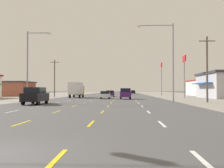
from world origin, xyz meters
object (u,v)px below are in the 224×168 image
(suv_far_left_nearest, at_px, (35,96))
(pole_sign_right_row_2, at_px, (161,72))
(sedan_center_turn_mid, at_px, (105,95))
(hatchback_far_right_farthest, at_px, (133,92))
(hatchback_center_turn_far, at_px, (111,94))
(sedan_inner_right_farther, at_px, (125,92))
(pole_sign_right_row_1, at_px, (184,65))
(suv_inner_right_near, at_px, (125,93))
(box_truck_far_left_midfar, at_px, (76,89))
(streetlight_left_row_0, at_px, (30,62))
(sedan_inner_left_distant_a, at_px, (108,92))
(streetlight_right_row_0, at_px, (169,56))

(suv_far_left_nearest, xyz_separation_m, pole_sign_right_row_2, (21.40, 51.81, 5.92))
(sedan_center_turn_mid, xyz_separation_m, hatchback_far_right_farthest, (7.19, 60.61, 0.03))
(suv_far_left_nearest, bearing_deg, hatchback_center_turn_far, 78.91)
(hatchback_center_turn_far, distance_m, sedan_inner_right_farther, 32.42)
(hatchback_center_turn_far, distance_m, pole_sign_right_row_1, 18.74)
(hatchback_center_turn_far, relative_size, sedan_inner_right_farther, 0.87)
(pole_sign_right_row_1, bearing_deg, suv_inner_right_near, -143.31)
(suv_far_left_nearest, distance_m, sedan_center_turn_mid, 22.37)
(sedan_center_turn_mid, xyz_separation_m, pole_sign_right_row_1, (16.55, 7.78, 6.26))
(suv_far_left_nearest, xyz_separation_m, hatchback_far_right_farthest, (13.92, 81.95, -0.24))
(box_truck_far_left_midfar, bearing_deg, suv_far_left_nearest, -90.15)
(hatchback_center_turn_far, bearing_deg, streetlight_left_row_0, -108.73)
(suv_far_left_nearest, distance_m, box_truck_far_left_midfar, 28.18)
(hatchback_center_turn_far, bearing_deg, sedan_inner_right_farther, 83.72)
(suv_inner_right_near, distance_m, streetlight_left_row_0, 19.32)
(sedan_inner_right_farther, distance_m, pole_sign_right_row_1, 41.78)
(suv_far_left_nearest, relative_size, streetlight_left_row_0, 0.49)
(hatchback_far_right_farthest, height_order, sedan_inner_left_distant_a, hatchback_far_right_farthest)
(suv_far_left_nearest, height_order, suv_inner_right_near, same)
(suv_far_left_nearest, xyz_separation_m, sedan_center_turn_mid, (6.74, 21.33, -0.27))
(hatchback_center_turn_far, height_order, sedan_inner_left_distant_a, hatchback_center_turn_far)
(suv_inner_right_near, xyz_separation_m, streetlight_left_row_0, (-13.51, -13.01, 4.63))
(sedan_center_turn_mid, bearing_deg, hatchback_center_turn_far, 88.60)
(streetlight_left_row_0, bearing_deg, streetlight_right_row_0, 0.00)
(hatchback_far_right_farthest, distance_m, sedan_inner_left_distant_a, 13.36)
(sedan_inner_right_farther, distance_m, streetlight_left_row_0, 63.46)
(sedan_inner_right_farther, bearing_deg, sedan_inner_left_distant_a, 108.03)
(sedan_center_turn_mid, distance_m, box_truck_far_left_midfar, 9.61)
(sedan_center_turn_mid, bearing_deg, pole_sign_right_row_2, 64.31)
(streetlight_left_row_0, bearing_deg, hatchback_center_turn_far, 71.27)
(streetlight_right_row_0, bearing_deg, hatchback_far_right_farthest, 92.00)
(suv_far_left_nearest, height_order, hatchback_far_right_farthest, suv_far_left_nearest)
(pole_sign_right_row_2, bearing_deg, sedan_inner_left_distant_a, 114.89)
(sedan_center_turn_mid, xyz_separation_m, sedan_inner_right_farther, (3.91, 47.10, 0.00))
(streetlight_left_row_0, bearing_deg, sedan_inner_left_distant_a, 85.59)
(pole_sign_right_row_1, height_order, streetlight_right_row_0, streetlight_right_row_0)
(streetlight_left_row_0, relative_size, streetlight_right_row_0, 0.92)
(sedan_inner_right_farther, relative_size, streetlight_left_row_0, 0.45)
(sedan_center_turn_mid, bearing_deg, sedan_inner_right_farther, 85.25)
(hatchback_far_right_farthest, bearing_deg, pole_sign_right_row_1, -79.95)
(sedan_inner_left_distant_a, distance_m, streetlight_right_row_0, 84.88)
(sedan_center_turn_mid, xyz_separation_m, sedan_inner_left_distant_a, (-3.21, 68.99, 0.00))
(sedan_inner_right_farther, bearing_deg, box_truck_far_left_midfar, -104.71)
(pole_sign_right_row_2, bearing_deg, streetlight_left_row_0, -118.30)
(sedan_inner_left_distant_a, height_order, streetlight_left_row_0, streetlight_left_row_0)
(sedan_center_turn_mid, relative_size, hatchback_center_turn_far, 1.15)
(sedan_inner_left_distant_a, xyz_separation_m, streetlight_left_row_0, (-6.45, -83.69, 4.90))
(sedan_center_turn_mid, bearing_deg, hatchback_far_right_farthest, 83.24)
(sedan_inner_left_distant_a, bearing_deg, hatchback_center_turn_far, -86.22)
(hatchback_far_right_farthest, height_order, pole_sign_right_row_1, pole_sign_right_row_1)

